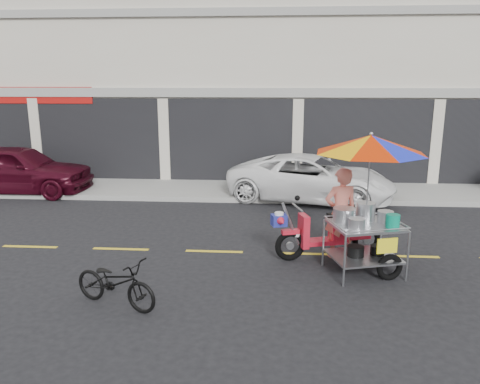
# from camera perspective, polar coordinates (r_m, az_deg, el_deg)

# --- Properties ---
(ground) EXTENTS (90.00, 90.00, 0.00)m
(ground) POSITION_cam_1_polar(r_m,az_deg,el_deg) (9.85, 8.56, -7.48)
(ground) COLOR black
(sidewalk) EXTENTS (45.00, 3.00, 0.15)m
(sidewalk) POSITION_cam_1_polar(r_m,az_deg,el_deg) (15.09, 7.03, 0.27)
(sidewalk) COLOR gray
(sidewalk) RESTS_ON ground
(shophouse_block) EXTENTS (36.00, 8.11, 10.40)m
(shophouse_block) POSITION_cam_1_polar(r_m,az_deg,el_deg) (20.10, 14.99, 15.16)
(shophouse_block) COLOR beige
(shophouse_block) RESTS_ON ground
(centerline) EXTENTS (42.00, 0.10, 0.01)m
(centerline) POSITION_cam_1_polar(r_m,az_deg,el_deg) (9.85, 8.56, -7.46)
(centerline) COLOR gold
(centerline) RESTS_ON ground
(maroon_sedan) EXTENTS (4.56, 1.84, 1.55)m
(maroon_sedan) POSITION_cam_1_polar(r_m,az_deg,el_deg) (16.25, -25.54, 2.52)
(maroon_sedan) COLOR #370714
(maroon_sedan) RESTS_ON ground
(white_pickup) EXTENTS (5.27, 3.42, 1.35)m
(white_pickup) POSITION_cam_1_polar(r_m,az_deg,el_deg) (14.00, 8.71, 1.69)
(white_pickup) COLOR white
(white_pickup) RESTS_ON ground
(near_bicycle) EXTENTS (1.62, 1.07, 0.81)m
(near_bicycle) POSITION_cam_1_polar(r_m,az_deg,el_deg) (7.74, -14.95, -10.59)
(near_bicycle) COLOR black
(near_bicycle) RESTS_ON ground
(food_vendor_rig) EXTENTS (2.99, 2.47, 2.62)m
(food_vendor_rig) POSITION_cam_1_polar(r_m,az_deg,el_deg) (8.95, 14.11, 1.10)
(food_vendor_rig) COLOR black
(food_vendor_rig) RESTS_ON ground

